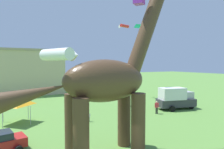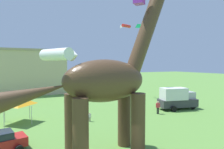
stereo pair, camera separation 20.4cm
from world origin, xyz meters
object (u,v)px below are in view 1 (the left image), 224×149
Objects in this scene: kite_drifting at (124,26)px; kite_far_right at (61,55)px; person_vendor_side at (89,116)px; kite_trailing at (118,76)px; dinosaur_sculpture at (104,81)px; person_near_flyer at (157,106)px; festival_canopy_tent at (16,101)px; kite_mid_center at (138,26)px; parked_box_truck at (176,98)px.

kite_drifting is 29.91m from kite_far_right.
kite_trailing is at bearing -133.06° from person_vendor_side.
dinosaur_sculpture reaches higher than kite_drifting.
kite_far_right is (-14.64, -8.21, 6.25)m from person_near_flyer.
kite_trailing is at bearing 12.29° from festival_canopy_tent.
kite_mid_center reaches higher than festival_canopy_tent.
dinosaur_sculpture is at bearing 48.36° from person_near_flyer.
dinosaur_sculpture is at bearing -123.45° from kite_drifting.
parked_box_truck is 5.71× the size of person_vendor_side.
dinosaur_sculpture reaches higher than person_vendor_side.
kite_trailing reaches higher than parked_box_truck.
dinosaur_sculpture is 10.19m from person_vendor_side.
festival_canopy_tent reaches higher than person_near_flyer.
person_vendor_side is 12.32m from kite_far_right.
person_vendor_side is at bearing -132.79° from kite_drifting.
person_near_flyer is at bearing -103.22° from kite_drifting.
kite_mid_center is at bearing -38.22° from kite_trailing.
person_near_flyer is (-4.34, -0.96, -0.60)m from parked_box_truck.
parked_box_truck is 9.29m from kite_trailing.
parked_box_truck is at bearing -43.75° from kite_trailing.
kite_trailing is 8.35m from kite_mid_center.
kite_drifting is 0.80× the size of kite_far_right.
kite_drifting reaches higher than kite_far_right.
festival_canopy_tent is 20.06m from kite_mid_center.
festival_canopy_tent is (-16.90, 3.77, 1.50)m from person_near_flyer.
kite_mid_center is (0.47, 5.09, 11.45)m from person_near_flyer.
person_vendor_side is at bearing -156.16° from kite_mid_center.
parked_box_truck is at bearing -86.13° from kite_drifting.
dinosaur_sculpture is 8.83× the size of person_near_flyer.
parked_box_truck is at bearing -46.81° from kite_mid_center.
person_vendor_side is 10.57m from kite_trailing.
festival_canopy_tent is 2.25× the size of kite_trailing.
kite_trailing is (-1.98, 7.02, 3.71)m from person_near_flyer.
parked_box_truck is 21.83m from kite_far_right.
festival_canopy_tent is (-21.24, 2.81, 0.90)m from parked_box_truck.
kite_drifting is (12.83, 13.85, 13.66)m from person_vendor_side.
person_near_flyer is at bearing 47.00° from dinosaur_sculpture.
kite_drifting is at bearing 68.73° from dinosaur_sculpture.
dinosaur_sculpture is 3.65m from kite_far_right.
parked_box_truck reaches higher than festival_canopy_tent.
kite_far_right is (2.25, -11.98, 4.75)m from festival_canopy_tent.
kite_far_right is at bearing -128.41° from kite_drifting.
person_vendor_side is 23.31m from kite_drifting.
parked_box_truck is 2.67× the size of kite_drifting.
kite_mid_center is at bearing 145.85° from parked_box_truck.
kite_far_right is at bearing -141.55° from parked_box_truck.
kite_far_right is at bearing -138.67° from kite_mid_center.
kite_trailing is at bearing 69.85° from dinosaur_sculpture.
dinosaur_sculpture reaches higher than parked_box_truck.
festival_canopy_tent is (-5.42, 11.76, -2.95)m from dinosaur_sculpture.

